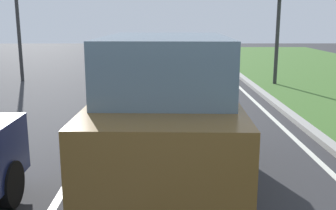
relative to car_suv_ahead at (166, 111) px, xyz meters
name	(u,v)px	position (x,y,z in m)	size (l,w,h in m)	color
ground_plane	(135,112)	(-0.85, 4.79, -1.17)	(60.00, 60.00, 0.00)	#2D2D30
lane_line_center	(109,112)	(-1.55, 4.79, -1.16)	(0.12, 32.00, 0.01)	silver
lane_line_right_edge	(266,112)	(2.75, 4.79, -1.16)	(0.12, 32.00, 0.01)	silver
curb_right	(284,110)	(3.25, 4.79, -1.11)	(0.24, 48.00, 0.12)	#9E9B93
car_suv_ahead	(166,111)	(0.00, 0.00, 0.00)	(2.10, 4.56, 2.28)	brown
traffic_light_near_right	(280,5)	(4.19, 9.10, 1.81)	(0.32, 0.50, 4.50)	#2D2D2D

